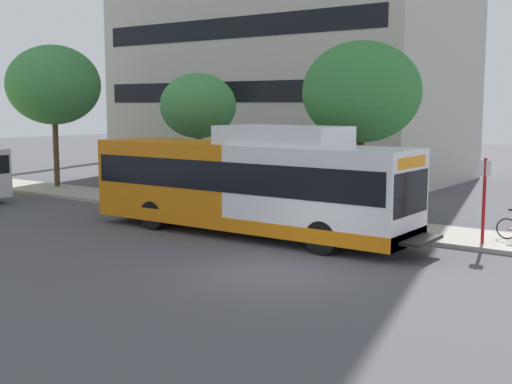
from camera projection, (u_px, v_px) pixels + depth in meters
name	position (u px, v px, depth m)	size (l,w,h in m)	color
ground_plane	(74.00, 237.00, 22.13)	(120.00, 120.00, 0.00)	#4C4C51
sidewalk_curb	(250.00, 213.00, 26.57)	(3.00, 56.00, 0.14)	#A8A399
transit_bus	(248.00, 184.00, 22.23)	(2.58, 12.25, 3.65)	white
bus_stop_sign_pole	(484.00, 194.00, 20.12)	(0.10, 0.36, 2.60)	red
street_tree_near_stop	(362.00, 92.00, 24.14)	(4.27, 4.27, 6.45)	#4C3823
street_tree_mid_block	(198.00, 106.00, 28.50)	(3.23, 3.23, 5.50)	#4C3823
street_tree_far_block	(54.00, 85.00, 34.01)	(4.70, 4.70, 7.16)	#4C3823
lattice_comm_tower	(120.00, 52.00, 51.61)	(1.10, 1.10, 25.31)	#B7B7BC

